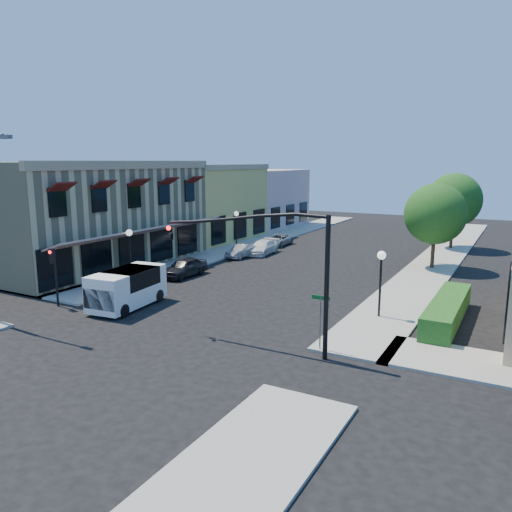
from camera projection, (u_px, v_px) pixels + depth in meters
The scene contains 22 objects.
ground at pixel (151, 338), 23.11m from camera, with size 120.00×120.00×0.00m, color black.
sidewalk_left at pixel (260, 241), 50.50m from camera, with size 3.50×50.00×0.12m, color gray.
sidewalk_right at pixel (441, 257), 42.25m from camera, with size 3.50×50.00×0.12m, color gray.
curb_red_strip at pixel (150, 284), 33.26m from camera, with size 0.25×10.00×0.06m, color maroon.
corner_brick_building at pixel (88, 214), 39.12m from camera, with size 11.77×18.20×8.10m.
yellow_stucco_building at pixel (198, 203), 52.12m from camera, with size 10.00×12.00×7.60m, color tan.
pink_stucco_building at pixel (254, 198), 62.51m from camera, with size 10.00×12.00×7.00m, color #D3A59F.
hedge at pixel (446, 322), 25.36m from camera, with size 1.40×8.00×1.10m, color #1D5017.
street_tree_a at pixel (435, 214), 37.14m from camera, with size 4.56×4.56×6.48m.
street_tree_b at pixel (454, 200), 45.70m from camera, with size 4.94×4.94×7.02m.
signal_mast_arm at pixel (279, 258), 20.88m from camera, with size 8.01×0.39×6.00m.
secondary_signal at pixel (54, 266), 27.66m from camera, with size 0.28×0.42×3.32m.
street_name_sign at pixel (321, 314), 21.16m from camera, with size 0.80×0.06×2.50m.
lamppost_left_near at pixel (130, 242), 33.50m from camera, with size 0.44×0.44×3.57m.
lamppost_left_far at pixel (236, 220), 45.57m from camera, with size 0.44×0.44×3.57m.
lamppost_right_near at pixel (381, 267), 25.49m from camera, with size 0.44×0.44×3.57m.
lamppost_right_far at pixel (434, 230), 39.28m from camera, with size 0.44×0.44×3.57m.
white_van at pixel (127, 286), 27.73m from camera, with size 2.53×4.96×2.12m.
parked_car_a at pixel (184, 267), 35.30m from camera, with size 1.59×3.94×1.34m, color black.
parked_car_b at pixel (242, 251), 42.31m from camera, with size 1.16×3.33×1.10m, color gray.
parked_car_c at pixel (263, 247), 43.81m from camera, with size 1.71×4.20×1.22m, color silver.
parked_car_d at pixel (278, 240), 48.34m from camera, with size 1.80×3.90×1.08m, color gray.
Camera 1 is at (14.84, -16.95, 8.07)m, focal length 35.00 mm.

